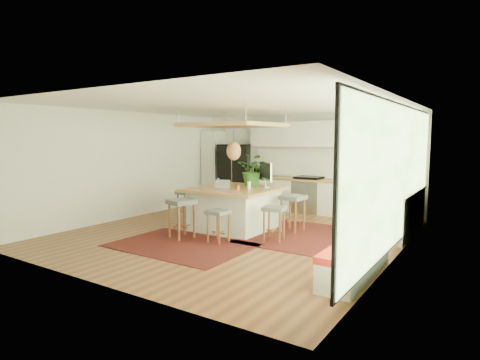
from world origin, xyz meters
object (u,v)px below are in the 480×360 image
Objects in this scene: fridge at (235,175)px; island at (235,208)px; stool_near_right at (218,225)px; laptop at (223,184)px; monitor at (266,176)px; island_plant at (253,174)px; stool_right_back at (293,215)px; stool_left_side at (188,208)px; stool_near_left at (182,221)px; microwave at (260,170)px; stool_right_front at (274,224)px.

fridge is 1.00× the size of island.
laptop reaches higher than stool_near_right.
island_plant is (-0.37, 0.07, 0.03)m from monitor.
island is 2.31× the size of stool_right_back.
laptop is at bearing -80.84° from fridge.
island_plant is at bearing -68.42° from fridge.
stool_left_side is (0.50, -2.78, -0.57)m from fridge.
fridge reaches higher than island.
island is at bearing 58.09° from laptop.
stool_near_left is (1.43, -4.06, -0.57)m from fridge.
stool_near_left is 0.85m from stool_near_right.
laptop is 0.56× the size of microwave.
stool_right_back is at bearing 10.73° from stool_left_side.
stool_left_side is (-1.35, -0.04, -0.11)m from island.
stool_near_left reaches higher than stool_near_right.
island_plant reaches higher than monitor.
monitor is (0.11, 1.65, 0.83)m from stool_near_right.
stool_right_back is 1.37m from island_plant.
monitor is at bearing 14.54° from stool_left_side.
microwave is at bearing 159.41° from monitor.
stool_right_front reaches higher than stool_near_right.
stool_right_back is at bearing 12.08° from laptop.
island_plant reaches higher than stool_near_right.
stool_right_back is (3.06, -2.29, -0.57)m from fridge.
stool_right_back is (1.21, 0.45, -0.11)m from island.
monitor is (-0.74, 0.95, 0.83)m from stool_right_front.
stool_near_left is 4.17m from microwave.
island is 2.87× the size of stool_near_right.
stool_right_back is (-0.06, 0.95, 0.00)m from stool_right_front.
stool_near_right is 0.93× the size of stool_right_front.
island is 1.28m from stool_near_right.
microwave is at bearing 109.11° from island.
stool_left_side is at bearing 146.63° from stool_near_right.
stool_right_front is at bearing 39.17° from stool_near_right.
stool_near_right is 1.20× the size of microwave.
monitor is at bearing 33.29° from laptop.
stool_right_back is 3.25m from microwave.
stool_left_side is 1.45× the size of microwave.
island is 2.66× the size of stool_right_front.
stool_near_right is (0.84, 0.12, 0.00)m from stool_near_left.
island_plant reaches higher than stool_right_back.
stool_right_front is at bearing -10.10° from stool_left_side.
fridge is at bearing 133.89° from stool_right_front.
stool_near_left is 1.02× the size of stool_left_side.
laptop is at bearing -104.41° from island_plant.
stool_left_side is at bearing -91.31° from microwave.
monitor is (-0.69, 0.00, 0.83)m from stool_right_back.
microwave is 2.49m from island_plant.
stool_right_front is (1.69, 0.81, 0.00)m from stool_near_left.
monitor reaches higher than stool_near_left.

